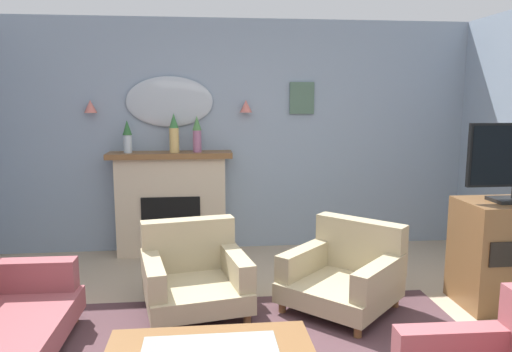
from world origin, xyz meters
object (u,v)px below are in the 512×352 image
object	(u,v)px
wall_sconce_left	(90,106)
armchair_in_corner	(194,273)
fireplace	(172,204)
mantel_vase_centre	(174,133)
mantel_vase_left	(197,133)
armchair_near_fireplace	(346,272)
framed_picture	(302,98)
wall_mirror	(170,102)
wall_sconce_right	(246,106)
tv_cabinet	(507,253)
mantel_vase_right	(127,136)

from	to	relation	value
wall_sconce_left	armchair_in_corner	xyz separation A→B (m)	(1.12, -1.60, -1.35)
fireplace	mantel_vase_centre	xyz separation A→B (m)	(0.05, -0.03, 0.80)
mantel_vase_left	armchair_near_fireplace	xyz separation A→B (m)	(1.24, -1.59, -1.06)
mantel_vase_centre	framed_picture	bearing A→B (deg)	7.08
mantel_vase_centre	wall_mirror	xyz separation A→B (m)	(-0.05, 0.17, 0.34)
wall_sconce_left	armchair_near_fireplace	distance (m)	3.23
wall_sconce_left	armchair_near_fireplace	bearing A→B (deg)	-35.56
fireplace	wall_sconce_right	xyz separation A→B (m)	(0.85, 0.09, 1.09)
wall_mirror	wall_sconce_left	world-z (taller)	wall_mirror
wall_sconce_left	tv_cabinet	distance (m)	4.34
mantel_vase_left	armchair_in_corner	bearing A→B (deg)	-91.10
mantel_vase_centre	mantel_vase_left	world-z (taller)	mantel_vase_centre
mantel_vase_centre	tv_cabinet	bearing A→B (deg)	-30.29
framed_picture	mantel_vase_left	bearing A→B (deg)	-171.47
mantel_vase_right	tv_cabinet	distance (m)	3.86
mantel_vase_centre	mantel_vase_right	bearing A→B (deg)	180.00
mantel_vase_left	wall_sconce_left	bearing A→B (deg)	174.04
mantel_vase_centre	mantel_vase_left	size ratio (longest dim) A/B	1.07
framed_picture	tv_cabinet	bearing A→B (deg)	-52.65
mantel_vase_centre	wall_sconce_right	world-z (taller)	wall_sconce_right
wall_sconce_left	mantel_vase_left	bearing A→B (deg)	-5.96
mantel_vase_centre	wall_sconce_left	size ratio (longest dim) A/B	3.06
armchair_near_fireplace	armchair_in_corner	distance (m)	1.27
fireplace	wall_sconce_left	distance (m)	1.38
fireplace	mantel_vase_centre	bearing A→B (deg)	-29.53
wall_sconce_left	framed_picture	bearing A→B (deg)	1.46
mantel_vase_left	armchair_in_corner	size ratio (longest dim) A/B	0.42
mantel_vase_left	wall_sconce_left	distance (m)	1.19
tv_cabinet	armchair_near_fireplace	bearing A→B (deg)	176.48
armchair_in_corner	mantel_vase_left	bearing A→B (deg)	88.90
mantel_vase_right	wall_mirror	xyz separation A→B (m)	(0.45, 0.17, 0.36)
fireplace	mantel_vase_left	size ratio (longest dim) A/B	3.40
fireplace	mantel_vase_left	distance (m)	0.85
wall_mirror	wall_sconce_left	xyz separation A→B (m)	(-0.85, -0.05, -0.05)
framed_picture	tv_cabinet	world-z (taller)	framed_picture
armchair_near_fireplace	tv_cabinet	distance (m)	1.38
wall_sconce_right	armchair_near_fireplace	world-z (taller)	wall_sconce_right
wall_sconce_left	framed_picture	size ratio (longest dim) A/B	0.39
wall_sconce_right	tv_cabinet	size ratio (longest dim) A/B	0.16
wall_mirror	tv_cabinet	bearing A→B (deg)	-32.31
wall_sconce_right	framed_picture	world-z (taller)	framed_picture
fireplace	framed_picture	world-z (taller)	framed_picture
wall_sconce_left	mantel_vase_right	bearing A→B (deg)	-16.70
mantel_vase_left	armchair_near_fireplace	size ratio (longest dim) A/B	0.35
fireplace	wall_sconce_left	size ratio (longest dim) A/B	9.71
mantel_vase_right	armchair_in_corner	bearing A→B (deg)	-64.03
framed_picture	mantel_vase_right	bearing A→B (deg)	-174.73
wall_mirror	armchair_near_fireplace	xyz separation A→B (m)	(1.54, -1.76, -1.40)
mantel_vase_centre	wall_sconce_right	size ratio (longest dim) A/B	3.06
wall_sconce_left	tv_cabinet	bearing A→B (deg)	-25.47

